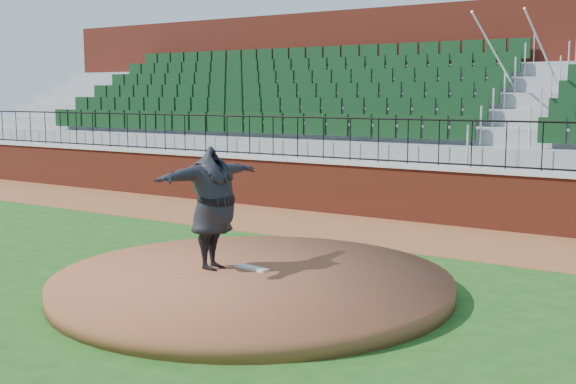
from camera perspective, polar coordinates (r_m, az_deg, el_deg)
name	(u,v)px	position (r m, az deg, el deg)	size (l,w,h in m)	color
ground	(231,292)	(10.58, -4.50, -7.91)	(90.00, 90.00, 0.00)	#1D4E16
warning_track	(391,233)	(15.10, 8.15, -3.21)	(34.00, 3.20, 0.01)	brown
field_wall	(422,195)	(16.45, 10.56, -0.27)	(34.00, 0.35, 1.20)	maroon
wall_cap	(423,167)	(16.38, 10.62, 1.98)	(34.00, 0.45, 0.10)	#B7B7B7
wall_railing	(423,142)	(16.33, 10.66, 3.90)	(34.00, 0.05, 1.00)	black
seating_stands	(466,117)	(18.85, 13.91, 5.82)	(34.00, 5.10, 4.60)	gray
concourse_wall	(500,98)	(21.50, 16.46, 7.14)	(34.00, 0.50, 5.50)	maroon
pitchers_mound	(252,283)	(10.57, -2.84, -7.22)	(5.79, 5.79, 0.25)	brown
pitching_rubber	(251,268)	(10.86, -2.93, -6.02)	(0.59, 0.15, 0.04)	silver
pitcher	(213,208)	(10.75, -5.95, -1.28)	(2.27, 0.62, 1.85)	black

